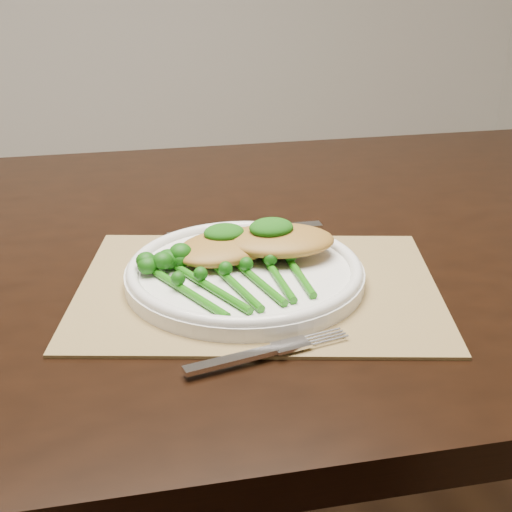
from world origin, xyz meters
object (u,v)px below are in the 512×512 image
object	(u,v)px
dining_table	(186,470)
placemat	(258,287)
dinner_plate	(245,272)
broccolini_bundle	(244,280)
chicken_fillet_left	(226,247)

from	to	relation	value
dining_table	placemat	distance (m)	0.41
placemat	dinner_plate	size ratio (longest dim) A/B	1.49
dinner_plate	broccolini_bundle	xyz separation A→B (m)	(-0.01, -0.04, 0.01)
dinner_plate	dining_table	bearing A→B (deg)	111.62
dinner_plate	broccolini_bundle	distance (m)	0.04
dining_table	broccolini_bundle	size ratio (longest dim) A/B	8.60
dining_table	chicken_fillet_left	xyz separation A→B (m)	(0.04, -0.10, 0.41)
chicken_fillet_left	dining_table	bearing A→B (deg)	90.80
dining_table	broccolini_bundle	distance (m)	0.44
dinner_plate	chicken_fillet_left	world-z (taller)	chicken_fillet_left
placemat	chicken_fillet_left	xyz separation A→B (m)	(-0.02, 0.05, 0.03)
chicken_fillet_left	dinner_plate	bearing A→B (deg)	-94.84
chicken_fillet_left	placemat	bearing A→B (deg)	-88.10
dining_table	placemat	size ratio (longest dim) A/B	4.15
placemat	dinner_plate	world-z (taller)	dinner_plate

